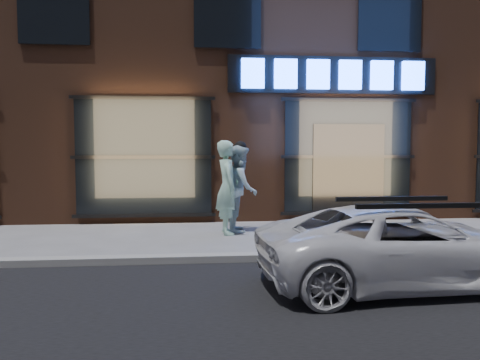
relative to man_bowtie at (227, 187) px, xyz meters
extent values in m
plane|color=slate|center=(3.12, -2.42, -0.99)|extent=(90.00, 90.00, 0.00)
cube|color=gray|center=(3.12, -2.42, -0.93)|extent=(60.00, 0.25, 0.12)
cube|color=#54301E|center=(3.12, 5.58, 4.01)|extent=(30.00, 8.00, 10.00)
cube|color=black|center=(2.72, 1.53, 2.61)|extent=(5.20, 0.06, 0.90)
cube|color=black|center=(3.12, 1.50, 0.21)|extent=(1.80, 0.10, 2.40)
cube|color=#FFBF72|center=(-1.88, 1.56, 0.61)|extent=(3.00, 0.04, 2.60)
cube|color=black|center=(-1.88, 1.52, 0.61)|extent=(3.20, 0.06, 2.80)
cube|color=#FFBF72|center=(3.12, 1.56, 0.61)|extent=(3.00, 0.04, 2.60)
cube|color=black|center=(3.12, 1.52, 0.61)|extent=(3.20, 0.06, 2.80)
cube|color=black|center=(-3.88, 1.52, 4.01)|extent=(1.60, 0.06, 1.60)
cube|color=black|center=(0.12, 1.52, 4.01)|extent=(1.60, 0.06, 1.60)
cube|color=black|center=(4.12, 1.52, 4.01)|extent=(1.60, 0.06, 1.60)
cube|color=#2659FF|center=(0.72, 1.46, 2.61)|extent=(0.55, 0.12, 0.70)
cube|color=#2659FF|center=(1.52, 1.46, 2.61)|extent=(0.55, 0.12, 0.70)
cube|color=#2659FF|center=(2.32, 1.46, 2.61)|extent=(0.55, 0.12, 0.70)
cube|color=#2659FF|center=(3.12, 1.46, 2.61)|extent=(0.55, 0.12, 0.70)
cube|color=#2659FF|center=(3.92, 1.46, 2.61)|extent=(0.55, 0.12, 0.70)
cube|color=#2659FF|center=(4.72, 1.46, 2.61)|extent=(0.55, 0.12, 0.70)
imported|color=#BDF8DE|center=(0.00, 0.00, 0.00)|extent=(0.55, 0.77, 1.98)
imported|color=silver|center=(0.31, 0.28, -0.05)|extent=(0.78, 0.97, 1.88)
imported|color=silver|center=(2.05, -3.96, -0.45)|extent=(3.94, 1.99, 1.07)
camera|label=1|loc=(-0.68, -9.79, 0.84)|focal=35.00mm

